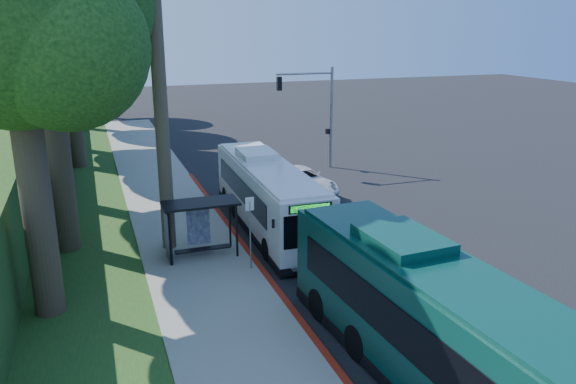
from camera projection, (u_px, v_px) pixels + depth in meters
name	position (u px, v px, depth m)	size (l,w,h in m)	color
ground	(323.00, 218.00, 29.38)	(140.00, 140.00, 0.00)	black
sidewalk	(184.00, 234.00, 27.00)	(4.50, 70.00, 0.12)	gray
red_curb	(253.00, 259.00, 24.13)	(0.25, 30.00, 0.13)	#9F2211
grass_verge	(60.00, 216.00, 29.66)	(8.00, 70.00, 0.06)	#234719
bus_shelter	(194.00, 218.00, 23.93)	(3.20, 1.51, 2.55)	black
stop_sign_pole	(250.00, 223.00, 22.52)	(0.35, 0.06, 3.17)	gray
traffic_signal_pole	(318.00, 106.00, 38.35)	(4.10, 0.30, 7.00)	gray
tree_2	(65.00, 13.00, 36.93)	(8.82, 8.40, 15.12)	#382B1E
tree_4	(75.00, 25.00, 51.73)	(8.40, 8.00, 14.14)	#382B1E
tree_5	(86.00, 32.00, 59.49)	(7.35, 7.00, 12.86)	#382B1E
tree_6	(16.00, 26.00, 16.99)	(7.56, 7.20, 13.74)	#382B1E
white_bus	(267.00, 194.00, 27.61)	(2.83, 11.91, 3.53)	silver
teal_bus	(442.00, 329.00, 15.02)	(3.55, 13.31, 3.93)	#0A3830
pickup	(301.00, 181.00, 33.45)	(2.56, 5.54, 1.54)	silver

